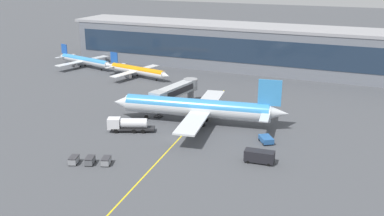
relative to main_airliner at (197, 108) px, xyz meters
The scene contains 13 objects.
ground_plane 11.89m from the main_airliner, 93.72° to the right, with size 700.00×700.00×0.00m, color #47494F.
apron_lead_in_line 10.00m from the main_airliner, 90.30° to the right, with size 0.30×80.00×0.01m, color yellow.
terminal_building 64.50m from the main_airliner, 77.59° to the left, with size 178.15×20.01×16.06m.
main_airliner is the anchor object (origin of this frame).
jet_bridge 12.97m from the main_airliner, 137.91° to the left, with size 6.36×18.97×6.71m.
fuel_tanker 17.17m from the main_airliner, 138.12° to the right, with size 10.94×6.44×3.25m.
lavatory_truck 25.50m from the main_airliner, 39.16° to the right, with size 5.95×2.72×2.50m.
pushback_tug 19.54m from the main_airliner, 16.43° to the right, with size 4.03×4.44×1.40m.
baggage_cart_0 33.57m from the main_airliner, 113.52° to the right, with size 2.34×3.01×1.48m.
baggage_cart_1 31.49m from the main_airliner, 109.22° to the right, with size 2.34×3.01×1.48m.
baggage_cart_2 29.61m from the main_airliner, 104.34° to the right, with size 2.34×3.01×1.48m.
commuter_jet_far 50.30m from the main_airliner, 136.54° to the left, with size 27.57×21.98×7.57m.
commuter_jet_near 74.68m from the main_airliner, 147.07° to the left, with size 29.12×23.44×7.53m.
Camera 1 is at (39.46, -82.84, 37.09)m, focal length 41.39 mm.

